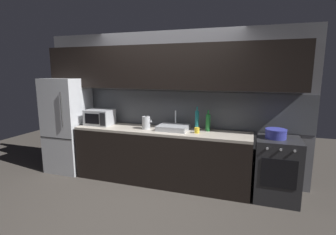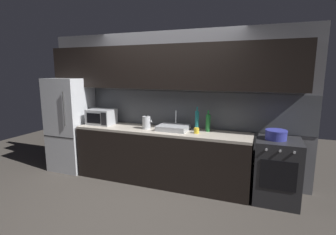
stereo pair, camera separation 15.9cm
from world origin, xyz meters
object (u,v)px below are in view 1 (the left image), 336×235
kettle (146,123)px  wine_bottle_teal (197,120)px  oven_range (277,169)px  cooking_pot (276,134)px  wine_bottle_green (208,122)px  mug_yellow (197,130)px  refrigerator (68,125)px  microwave (100,117)px

kettle → wine_bottle_teal: wine_bottle_teal is taller
oven_range → cooking_pot: cooking_pot is taller
kettle → wine_bottle_green: wine_bottle_green is taller
wine_bottle_green → wine_bottle_teal: bearing=-173.5°
kettle → mug_yellow: (0.85, -0.01, -0.06)m
wine_bottle_green → mug_yellow: 0.25m
wine_bottle_teal → mug_yellow: size_ratio=4.54×
oven_range → wine_bottle_teal: size_ratio=2.33×
wine_bottle_teal → kettle: bearing=-168.8°
wine_bottle_teal → cooking_pot: (1.16, -0.12, -0.10)m
refrigerator → microwave: 0.70m
microwave → mug_yellow: size_ratio=5.40×
refrigerator → mug_yellow: refrigerator is taller
refrigerator → wine_bottle_teal: 2.41m
microwave → wine_bottle_teal: bearing=3.5°
kettle → wine_bottle_green: size_ratio=0.69×
oven_range → microwave: microwave is taller
cooking_pot → wine_bottle_teal: bearing=173.9°
mug_yellow → cooking_pot: size_ratio=0.29×
refrigerator → mug_yellow: size_ratio=20.09×
microwave → wine_bottle_green: size_ratio=1.37×
oven_range → wine_bottle_green: (-1.03, 0.15, 0.59)m
cooking_pot → oven_range: bearing=-1.7°
refrigerator → microwave: (0.68, 0.02, 0.18)m
kettle → wine_bottle_teal: bearing=11.2°
mug_yellow → wine_bottle_green: bearing=54.0°
wine_bottle_teal → oven_range: bearing=-5.9°
refrigerator → oven_range: size_ratio=1.90×
wine_bottle_teal → mug_yellow: bearing=-76.8°
kettle → microwave: bearing=176.7°
refrigerator → wine_bottle_green: refrigerator is taller
mug_yellow → refrigerator: bearing=179.0°
wine_bottle_green → cooking_pot: 1.00m
wine_bottle_green → cooking_pot: (0.99, -0.14, -0.07)m
microwave → wine_bottle_green: (1.90, 0.13, 0.00)m
microwave → refrigerator: bearing=-178.4°
wine_bottle_teal → wine_bottle_green: bearing=6.5°
kettle → mug_yellow: size_ratio=2.73×
oven_range → wine_bottle_green: 1.20m
oven_range → mug_yellow: mug_yellow is taller
refrigerator → cooking_pot: refrigerator is taller
cooking_pot → mug_yellow: bearing=-177.9°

